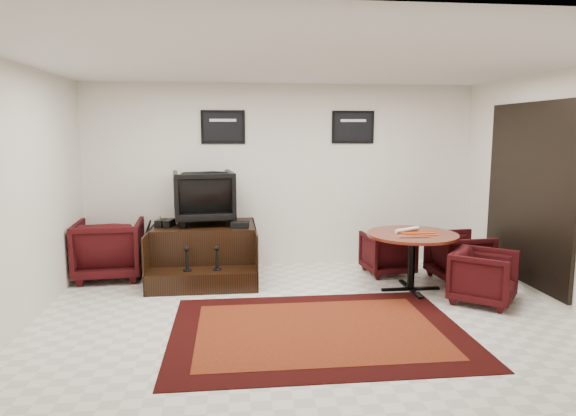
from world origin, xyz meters
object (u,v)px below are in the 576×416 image
at_px(shine_podium, 205,253).
at_px(table_chair_back, 387,251).
at_px(meeting_table, 412,240).
at_px(armchair_side, 109,246).
at_px(table_chair_corner, 484,274).
at_px(shine_chair, 204,194).
at_px(table_chair_window, 460,254).

bearing_deg(shine_podium, table_chair_back, -3.00).
bearing_deg(meeting_table, armchair_side, 165.71).
distance_m(armchair_side, meeting_table, 4.22).
bearing_deg(armchair_side, table_chair_corner, 157.04).
bearing_deg(shine_chair, table_chair_corner, 146.89).
xyz_separation_m(meeting_table, table_chair_corner, (0.70, -0.59, -0.32)).
relative_size(meeting_table, table_chair_back, 1.71).
height_order(shine_podium, armchair_side, armchair_side).
distance_m(table_chair_back, table_chair_window, 1.01).
distance_m(table_chair_back, table_chair_corner, 1.60).
height_order(armchair_side, table_chair_window, armchair_side).
height_order(shine_chair, armchair_side, shine_chair).
bearing_deg(meeting_table, table_chair_corner, -39.86).
bearing_deg(meeting_table, shine_chair, 158.04).
height_order(shine_podium, table_chair_corner, shine_podium).
bearing_deg(table_chair_back, table_chair_corner, 113.04).
height_order(shine_chair, table_chair_back, shine_chair).
xyz_separation_m(table_chair_back, table_chair_corner, (0.77, -1.40, 0.02)).
height_order(shine_podium, table_chair_back, shine_podium).
bearing_deg(shine_podium, table_chair_corner, -24.14).
relative_size(shine_podium, armchair_side, 1.63).
distance_m(meeting_table, table_chair_back, 0.88).
xyz_separation_m(shine_podium, table_chair_corner, (3.44, -1.54, 0.01)).
bearing_deg(armchair_side, table_chair_back, 172.60).
height_order(shine_chair, table_chair_window, shine_chair).
xyz_separation_m(shine_podium, meeting_table, (2.74, -0.96, 0.33)).
bearing_deg(table_chair_window, meeting_table, 110.09).
bearing_deg(table_chair_back, shine_chair, -12.03).
bearing_deg(table_chair_corner, shine_chair, 102.84).
bearing_deg(shine_podium, shine_chair, 90.00).
relative_size(shine_podium, meeting_table, 1.29).
xyz_separation_m(armchair_side, table_chair_window, (4.93, -0.65, -0.09)).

